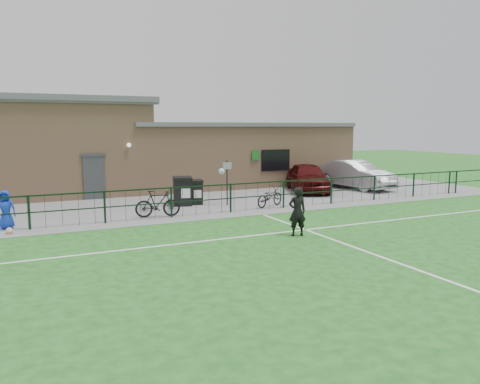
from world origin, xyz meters
name	(u,v)px	position (x,y,z in m)	size (l,w,h in m)	color
ground	(327,270)	(0.00, 0.00, 0.00)	(90.00, 90.00, 0.00)	#19581A
paving_strip	(168,196)	(0.00, 13.50, 0.01)	(34.00, 13.00, 0.02)	slate
pitch_line_touch	(210,215)	(0.00, 7.80, 0.00)	(28.00, 0.10, 0.01)	white
pitch_line_mid	(253,236)	(0.00, 4.00, 0.00)	(28.00, 0.10, 0.01)	white
pitch_line_perp	(389,260)	(2.00, 0.00, 0.00)	(0.10, 16.00, 0.01)	white
perimeter_fence	(208,200)	(0.00, 8.00, 0.60)	(28.00, 0.10, 1.20)	black
wheelie_bin_left	(182,192)	(-0.21, 10.53, 0.61)	(0.78, 0.89, 1.18)	black
wheelie_bin_right	(195,193)	(0.38, 10.59, 0.53)	(0.67, 0.76, 1.01)	black
sign_post	(227,183)	(1.59, 9.69, 1.02)	(0.06, 0.06, 2.00)	black
car_maroon	(308,177)	(7.29, 11.86, 0.79)	(1.82, 4.53, 1.54)	#410B0B
car_silver	(354,174)	(10.37, 11.79, 0.81)	(1.68, 4.82, 1.59)	#A4A6AB
bicycle_d	(158,204)	(-1.95, 8.32, 0.54)	(0.49, 1.74, 1.04)	black
bicycle_e	(270,197)	(3.12, 8.54, 0.46)	(0.58, 1.67, 0.88)	black
spectator_child	(6,210)	(-7.22, 8.45, 0.69)	(0.65, 0.42, 1.34)	#1437BF
goalkeeper_kick	(295,210)	(1.24, 3.49, 0.83)	(1.63, 3.72, 1.96)	black
ball_ground	(9,231)	(-7.13, 7.59, 0.11)	(0.23, 0.23, 0.23)	white
clubhouse	(136,150)	(-0.88, 16.50, 2.22)	(24.25, 5.40, 4.96)	tan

